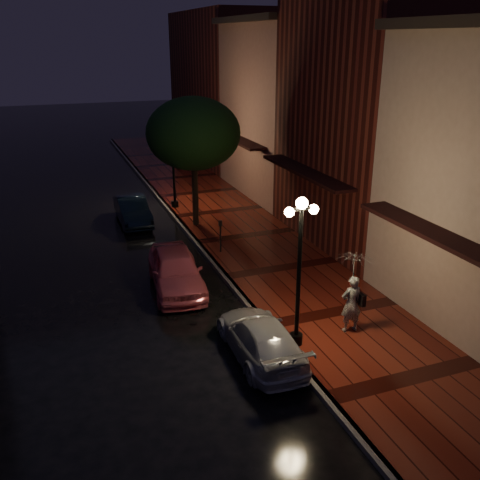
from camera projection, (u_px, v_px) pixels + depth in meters
name	position (u px, v px, depth m)	size (l,w,h in m)	color
ground	(226.00, 280.00, 19.47)	(120.00, 120.00, 0.00)	black
sidewalk	(283.00, 269.00, 20.19)	(4.50, 60.00, 0.15)	#43110C
curb	(226.00, 278.00, 19.45)	(0.25, 60.00, 0.15)	#595451
storefront_mid	(372.00, 111.00, 21.58)	(5.00, 8.00, 11.00)	#511914
storefront_far	(287.00, 112.00, 28.93)	(5.00, 8.00, 9.00)	#8C5951
storefront_extra	(226.00, 88.00, 37.51)	(5.00, 12.00, 10.00)	#511914
streetlamp_near	(299.00, 264.00, 14.29)	(0.96, 0.36, 4.31)	black
streetlamp_far	(173.00, 160.00, 26.55)	(0.96, 0.36, 4.31)	black
street_tree	(194.00, 136.00, 23.41)	(4.16, 4.16, 5.80)	black
pink_car	(176.00, 270.00, 18.54)	(1.69, 4.20, 1.43)	#D35767
navy_car	(133.00, 211.00, 25.25)	(1.32, 3.78, 1.25)	black
silver_car	(261.00, 338.00, 14.61)	(1.61, 3.96, 1.15)	#B0B0B8
woman_with_umbrella	(353.00, 280.00, 15.27)	(1.02, 1.04, 2.46)	white
parking_meter	(220.00, 233.00, 21.38)	(0.14, 0.11, 1.33)	black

